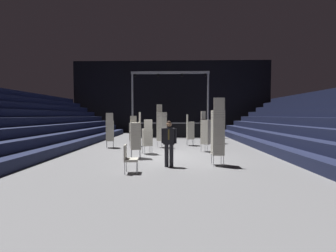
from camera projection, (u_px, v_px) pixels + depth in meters
ground_plane at (166, 157)px, 10.65m from camera, size 22.00×30.00×0.10m
arena_end_wall at (171, 97)px, 25.44m from camera, size 22.00×0.30×8.00m
bleacher_bank_left at (14, 117)px, 11.78m from camera, size 6.00×24.00×3.60m
bleacher_bank_right at (327, 118)px, 11.34m from camera, size 6.00×24.00×3.60m
stage_riser at (170, 129)px, 20.95m from camera, size 7.05×3.00×5.69m
man_with_tie at (169, 141)px, 8.34m from camera, size 0.57×0.26×1.71m
chair_stack_front_left at (219, 131)px, 15.35m from camera, size 0.62×0.62×1.71m
chair_stack_front_right at (162, 126)px, 13.39m from camera, size 0.62×0.62×2.56m
chair_stack_mid_left at (136, 135)px, 10.05m from camera, size 0.54×0.54×2.05m
chair_stack_mid_right at (190, 130)px, 14.33m from camera, size 0.49×0.49×1.96m
chair_stack_mid_centre at (110, 130)px, 13.33m from camera, size 0.53×0.53×2.05m
chair_stack_rear_left at (133, 131)px, 14.04m from camera, size 0.47×0.47×1.88m
chair_stack_rear_right at (206, 131)px, 11.86m from camera, size 0.62×0.62×2.14m
chair_stack_rear_centre at (218, 132)px, 8.59m from camera, size 0.46×0.46×2.56m
chair_stack_aisle_left at (147, 137)px, 11.21m from camera, size 0.57×0.57×1.71m
loose_chair_near_man at (129, 157)px, 7.45m from camera, size 0.47×0.47×0.95m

